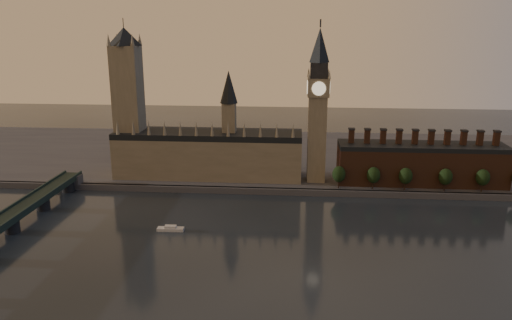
% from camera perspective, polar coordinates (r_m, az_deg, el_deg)
% --- Properties ---
extents(ground, '(900.00, 900.00, 0.00)m').
position_cam_1_polar(ground, '(245.04, 5.33, -10.94)').
color(ground, black).
rests_on(ground, ground).
extents(north_bank, '(900.00, 182.00, 4.00)m').
position_cam_1_polar(north_bank, '(411.88, 5.06, 0.30)').
color(north_bank, '#49494F').
rests_on(north_bank, ground).
extents(palace_of_westminster, '(130.00, 30.30, 74.00)m').
position_cam_1_polar(palace_of_westminster, '(350.86, -5.37, 0.95)').
color(palace_of_westminster, '#82745D').
rests_on(palace_of_westminster, north_bank).
extents(victoria_tower, '(24.00, 24.00, 108.00)m').
position_cam_1_polar(victoria_tower, '(357.48, -14.40, 6.93)').
color(victoria_tower, '#82745D').
rests_on(victoria_tower, north_bank).
extents(big_ben, '(15.00, 15.00, 107.00)m').
position_cam_1_polar(big_ben, '(334.23, 7.08, 6.35)').
color(big_ben, '#82745D').
rests_on(big_ben, north_bank).
extents(chimney_block, '(110.00, 25.00, 37.00)m').
position_cam_1_polar(chimney_block, '(352.45, 18.31, -0.34)').
color(chimney_block, '#543120').
rests_on(chimney_block, north_bank).
extents(embankment_tree_0, '(8.60, 8.60, 14.88)m').
position_cam_1_polar(embankment_tree_0, '(329.52, 9.45, -1.61)').
color(embankment_tree_0, black).
rests_on(embankment_tree_0, north_bank).
extents(embankment_tree_1, '(8.60, 8.60, 14.88)m').
position_cam_1_polar(embankment_tree_1, '(331.87, 13.29, -1.70)').
color(embankment_tree_1, black).
rests_on(embankment_tree_1, north_bank).
extents(embankment_tree_2, '(8.60, 8.60, 14.88)m').
position_cam_1_polar(embankment_tree_2, '(335.44, 16.74, -1.76)').
color(embankment_tree_2, black).
rests_on(embankment_tree_2, north_bank).
extents(embankment_tree_3, '(8.60, 8.60, 14.88)m').
position_cam_1_polar(embankment_tree_3, '(341.93, 20.85, -1.80)').
color(embankment_tree_3, black).
rests_on(embankment_tree_3, north_bank).
extents(embankment_tree_4, '(8.60, 8.60, 14.88)m').
position_cam_1_polar(embankment_tree_4, '(349.54, 24.50, -1.83)').
color(embankment_tree_4, black).
rests_on(embankment_tree_4, north_bank).
extents(river_boat, '(14.50, 4.52, 2.88)m').
position_cam_1_polar(river_boat, '(275.98, -9.74, -7.74)').
color(river_boat, '#BEBEBE').
rests_on(river_boat, ground).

